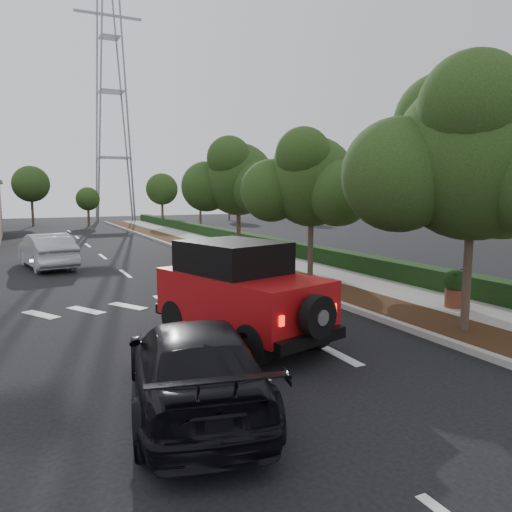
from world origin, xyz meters
TOP-DOWN VIEW (x-y plane):
  - ground at (0.00, 0.00)m, footprint 120.00×120.00m
  - curb at (4.60, 12.00)m, footprint 0.20×70.00m
  - planting_strip at (5.60, 12.00)m, footprint 1.80×70.00m
  - sidewalk at (7.50, 12.00)m, footprint 2.00×70.00m
  - hedge at (8.90, 12.00)m, footprint 0.80×70.00m
  - transmission_tower at (6.00, 48.00)m, footprint 7.00×4.00m
  - street_tree_near at (5.60, -0.50)m, footprint 3.80×3.80m
  - street_tree_mid at (5.60, 6.50)m, footprint 3.20×3.20m
  - street_tree_far at (5.60, 13.00)m, footprint 3.40×3.40m
  - red_jeep at (0.47, 1.44)m, footprint 3.01×4.69m
  - silver_suv_ahead at (2.58, 8.13)m, footprint 3.49×5.32m
  - black_suv_oncoming at (-1.56, -1.56)m, footprint 2.90×5.16m
  - silver_sedan_oncoming at (-2.82, 15.08)m, footprint 2.40×4.92m
  - terracotta_planter at (7.24, 1.34)m, footprint 0.66×0.66m

SIDE VIEW (x-z plane):
  - ground at x=0.00m, z-range 0.00..0.00m
  - transmission_tower at x=6.00m, z-range -14.00..14.00m
  - street_tree_near at x=5.60m, z-range -2.96..2.96m
  - street_tree_mid at x=5.60m, z-range -2.66..2.66m
  - street_tree_far at x=5.60m, z-range -2.81..2.81m
  - planting_strip at x=5.60m, z-range 0.00..0.12m
  - sidewalk at x=7.50m, z-range 0.00..0.12m
  - curb at x=4.60m, z-range 0.00..0.15m
  - hedge at x=8.90m, z-range 0.00..0.80m
  - silver_suv_ahead at x=2.58m, z-range 0.00..1.36m
  - black_suv_oncoming at x=-1.56m, z-range 0.00..1.41m
  - terracotta_planter at x=7.24m, z-range 0.20..1.35m
  - silver_sedan_oncoming at x=-2.82m, z-range 0.00..1.55m
  - red_jeep at x=0.47m, z-range 0.02..2.32m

